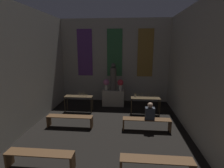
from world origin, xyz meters
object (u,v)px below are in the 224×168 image
at_px(statue, 113,78).
at_px(flower_vase_left, 106,83).
at_px(candle_rack_right, 145,100).
at_px(person_seated, 150,112).
at_px(altar, 113,98).
at_px(flower_vase_right, 120,83).
at_px(candle_rack_left, 79,98).
at_px(pew_back_left, 70,119).
at_px(pew_second_left, 40,157).
at_px(pew_back_right, 146,122).
at_px(pew_second_right, 156,164).

height_order(statue, flower_vase_left, statue).
distance_m(candle_rack_right, person_seated, 1.72).
height_order(altar, flower_vase_right, flower_vase_right).
bearing_deg(flower_vase_left, flower_vase_right, 0.00).
xyz_separation_m(candle_rack_left, pew_back_left, (0.10, -1.72, -0.36)).
bearing_deg(pew_second_left, pew_back_left, 90.00).
bearing_deg(flower_vase_right, pew_back_right, -67.52).
bearing_deg(pew_second_left, flower_vase_left, 77.61).
xyz_separation_m(candle_rack_right, pew_second_right, (-0.10, -4.21, -0.36)).
bearing_deg(pew_second_left, candle_rack_right, 52.80).
bearing_deg(pew_second_right, pew_second_left, 180.00).
height_order(pew_second_right, pew_back_left, same).
xyz_separation_m(altar, candle_rack_left, (-1.65, -1.09, 0.26)).
xyz_separation_m(flower_vase_right, candle_rack_right, (1.26, -1.09, -0.56)).
bearing_deg(pew_back_left, flower_vase_left, 67.52).
xyz_separation_m(flower_vase_right, pew_second_left, (-1.93, -5.30, -0.92)).
height_order(pew_back_left, person_seated, person_seated).
bearing_deg(candle_rack_right, flower_vase_right, 139.18).
relative_size(pew_second_right, pew_back_right, 1.00).
bearing_deg(pew_back_right, altar, 118.82).
distance_m(pew_second_left, pew_back_right, 3.97).
bearing_deg(flower_vase_left, pew_second_left, -102.39).
relative_size(candle_rack_left, pew_back_left, 0.75).
distance_m(statue, flower_vase_left, 0.49).
distance_m(flower_vase_right, pew_second_right, 5.50).
distance_m(altar, flower_vase_right, 0.90).
height_order(candle_rack_left, pew_second_right, candle_rack_left).
distance_m(statue, candle_rack_left, 2.16).
distance_m(pew_second_right, pew_back_left, 3.97).
xyz_separation_m(flower_vase_left, pew_back_right, (1.93, -2.81, -0.92)).
xyz_separation_m(flower_vase_right, pew_second_right, (1.16, -5.30, -0.92)).
bearing_deg(pew_second_right, flower_vase_left, 110.04).
height_order(pew_second_left, person_seated, person_seated).
xyz_separation_m(flower_vase_left, pew_second_left, (-1.16, -5.30, -0.92)).
height_order(pew_second_left, pew_second_right, same).
xyz_separation_m(flower_vase_left, person_seated, (2.04, -2.81, -0.49)).
height_order(candle_rack_right, pew_second_right, candle_rack_right).
xyz_separation_m(candle_rack_right, person_seated, (0.02, -1.72, 0.07)).
bearing_deg(statue, flower_vase_right, 0.00).
bearing_deg(pew_back_left, altar, 61.18).
distance_m(candle_rack_right, pew_second_left, 5.29).
bearing_deg(flower_vase_right, pew_second_right, -77.61).
bearing_deg(pew_back_right, pew_second_left, -141.26).
relative_size(pew_second_right, person_seated, 2.76).
height_order(candle_rack_left, pew_back_right, candle_rack_left).
bearing_deg(candle_rack_right, person_seated, -89.49).
bearing_deg(person_seated, candle_rack_left, 152.54).
bearing_deg(pew_second_right, candle_rack_right, 88.67).
bearing_deg(flower_vase_left, altar, 0.00).
height_order(altar, person_seated, person_seated).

